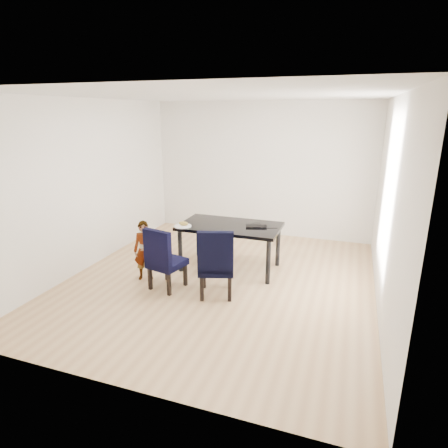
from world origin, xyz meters
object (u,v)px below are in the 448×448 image
(dining_table, at_px, (230,247))
(child, at_px, (145,251))
(chair_left, at_px, (167,258))
(plate, at_px, (183,226))
(laptop, at_px, (256,225))
(chair_right, at_px, (216,261))

(dining_table, height_order, child, child)
(chair_left, relative_size, plate, 3.39)
(laptop, bearing_deg, chair_left, 27.66)
(chair_left, bearing_deg, plate, 106.35)
(dining_table, distance_m, laptop, 0.57)
(chair_left, bearing_deg, child, 175.22)
(chair_left, bearing_deg, dining_table, 69.34)
(plate, bearing_deg, laptop, 19.83)
(child, relative_size, laptop, 2.83)
(child, distance_m, laptop, 1.77)
(plate, xyz_separation_m, laptop, (1.09, 0.39, 0.01))
(chair_right, bearing_deg, chair_left, 164.55)
(dining_table, relative_size, chair_right, 1.60)
(chair_right, relative_size, plate, 3.62)
(chair_left, distance_m, child, 0.48)
(dining_table, distance_m, child, 1.37)
(dining_table, distance_m, chair_right, 0.95)
(plate, height_order, laptop, laptop)
(chair_left, xyz_separation_m, plate, (-0.04, 0.64, 0.29))
(chair_left, xyz_separation_m, child, (-0.45, 0.14, -0.00))
(chair_right, height_order, plate, chair_right)
(child, height_order, laptop, child)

